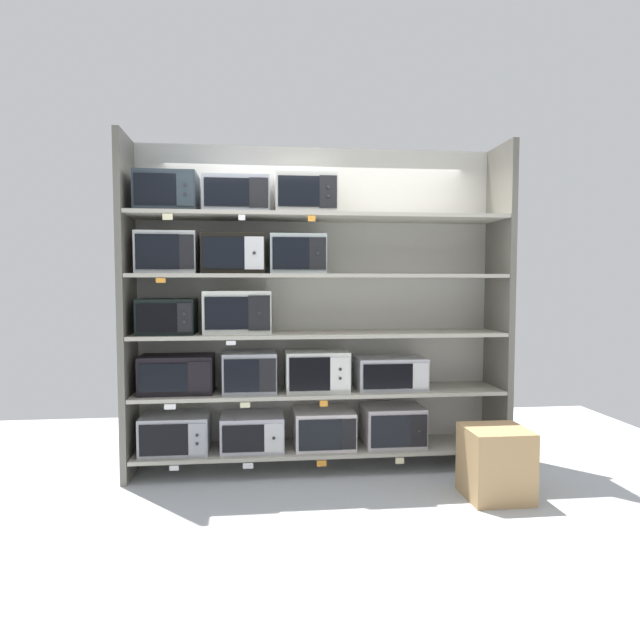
% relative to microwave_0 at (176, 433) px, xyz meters
% --- Properties ---
extents(ground, '(6.96, 6.00, 0.02)m').
position_rel_microwave_0_xyz_m(ground, '(1.16, -1.00, -0.34)').
color(ground, '#B2B7BC').
extents(back_panel, '(3.16, 0.04, 2.66)m').
position_rel_microwave_0_xyz_m(back_panel, '(1.16, 0.28, 1.00)').
color(back_panel, beige).
rests_on(back_panel, ground).
extents(upright_left, '(0.05, 0.51, 2.66)m').
position_rel_microwave_0_xyz_m(upright_left, '(-0.35, 0.00, 1.00)').
color(upright_left, '#68645B').
rests_on(upright_left, ground).
extents(upright_right, '(0.05, 0.51, 2.66)m').
position_rel_microwave_0_xyz_m(upright_right, '(2.67, 0.00, 1.00)').
color(upright_right, '#68645B').
rests_on(upright_right, ground).
extents(shelf_0, '(2.96, 0.51, 0.03)m').
position_rel_microwave_0_xyz_m(shelf_0, '(1.16, 0.00, -0.16)').
color(shelf_0, '#ADA899').
rests_on(shelf_0, ground).
extents(microwave_0, '(0.53, 0.42, 0.30)m').
position_rel_microwave_0_xyz_m(microwave_0, '(0.00, 0.00, 0.00)').
color(microwave_0, '#9EA1A7').
rests_on(microwave_0, shelf_0).
extents(microwave_1, '(0.50, 0.41, 0.28)m').
position_rel_microwave_0_xyz_m(microwave_1, '(0.61, 0.00, -0.01)').
color(microwave_1, '#B6B3C0').
rests_on(microwave_1, shelf_0).
extents(microwave_2, '(0.48, 0.41, 0.30)m').
position_rel_microwave_0_xyz_m(microwave_2, '(1.19, 0.00, 0.00)').
color(microwave_2, silver).
rests_on(microwave_2, shelf_0).
extents(microwave_3, '(0.49, 0.41, 0.32)m').
position_rel_microwave_0_xyz_m(microwave_3, '(1.76, 0.00, 0.01)').
color(microwave_3, '#BBB4B8').
rests_on(microwave_3, shelf_0).
extents(price_tag_0, '(0.07, 0.00, 0.04)m').
position_rel_microwave_0_xyz_m(price_tag_0, '(0.02, -0.25, -0.20)').
color(price_tag_0, white).
extents(price_tag_1, '(0.08, 0.00, 0.04)m').
position_rel_microwave_0_xyz_m(price_tag_1, '(0.57, -0.25, -0.21)').
color(price_tag_1, white).
extents(price_tag_2, '(0.08, 0.00, 0.05)m').
position_rel_microwave_0_xyz_m(price_tag_2, '(1.14, -0.25, -0.21)').
color(price_tag_2, orange).
extents(price_tag_3, '(0.07, 0.00, 0.05)m').
position_rel_microwave_0_xyz_m(price_tag_3, '(1.76, -0.25, -0.21)').
color(price_tag_3, beige).
extents(shelf_1, '(2.96, 0.51, 0.03)m').
position_rel_microwave_0_xyz_m(shelf_1, '(1.16, 0.00, 0.31)').
color(shelf_1, '#ADA899').
extents(microwave_4, '(0.57, 0.35, 0.30)m').
position_rel_microwave_0_xyz_m(microwave_4, '(0.02, 0.00, 0.47)').
color(microwave_4, black).
rests_on(microwave_4, shelf_1).
extents(microwave_5, '(0.42, 0.40, 0.32)m').
position_rel_microwave_0_xyz_m(microwave_5, '(0.59, 0.00, 0.48)').
color(microwave_5, '#9CA0A8').
rests_on(microwave_5, shelf_1).
extents(microwave_6, '(0.51, 0.39, 0.32)m').
position_rel_microwave_0_xyz_m(microwave_6, '(1.13, -0.00, 0.48)').
color(microwave_6, silver).
rests_on(microwave_6, shelf_1).
extents(microwave_7, '(0.56, 0.37, 0.26)m').
position_rel_microwave_0_xyz_m(microwave_7, '(1.74, 0.00, 0.45)').
color(microwave_7, '#B1B3BA').
rests_on(microwave_7, shelf_1).
extents(price_tag_4, '(0.08, 0.00, 0.04)m').
position_rel_microwave_0_xyz_m(price_tag_4, '(-0.00, -0.25, 0.27)').
color(price_tag_4, white).
extents(price_tag_5, '(0.08, 0.00, 0.04)m').
position_rel_microwave_0_xyz_m(price_tag_5, '(0.56, -0.25, 0.27)').
color(price_tag_5, beige).
extents(price_tag_6, '(0.06, 0.00, 0.05)m').
position_rel_microwave_0_xyz_m(price_tag_6, '(1.15, -0.25, 0.26)').
color(price_tag_6, orange).
extents(shelf_2, '(2.96, 0.51, 0.03)m').
position_rel_microwave_0_xyz_m(shelf_2, '(1.16, 0.00, 0.78)').
color(shelf_2, '#ADA899').
extents(microwave_8, '(0.43, 0.41, 0.28)m').
position_rel_microwave_0_xyz_m(microwave_8, '(-0.05, 0.00, 0.93)').
color(microwave_8, black).
rests_on(microwave_8, shelf_2).
extents(microwave_9, '(0.53, 0.37, 0.34)m').
position_rel_microwave_0_xyz_m(microwave_9, '(0.50, 0.00, 0.96)').
color(microwave_9, silver).
rests_on(microwave_9, shelf_2).
extents(price_tag_7, '(0.07, 0.00, 0.03)m').
position_rel_microwave_0_xyz_m(price_tag_7, '(0.45, -0.25, 0.74)').
color(price_tag_7, white).
extents(shelf_3, '(2.96, 0.51, 0.03)m').
position_rel_microwave_0_xyz_m(shelf_3, '(1.16, 0.00, 1.25)').
color(shelf_3, '#ADA899').
extents(microwave_10, '(0.46, 0.38, 0.32)m').
position_rel_microwave_0_xyz_m(microwave_10, '(-0.04, -0.00, 1.42)').
color(microwave_10, '#B9BDBD').
rests_on(microwave_10, shelf_3).
extents(microwave_11, '(0.48, 0.43, 0.31)m').
position_rel_microwave_0_xyz_m(microwave_11, '(0.47, 0.00, 1.42)').
color(microwave_11, black).
rests_on(microwave_11, shelf_3).
extents(microwave_12, '(0.44, 0.40, 0.31)m').
position_rel_microwave_0_xyz_m(microwave_12, '(0.97, 0.00, 1.42)').
color(microwave_12, '#B0BCBA').
rests_on(microwave_12, shelf_3).
extents(price_tag_8, '(0.07, 0.00, 0.03)m').
position_rel_microwave_0_xyz_m(price_tag_8, '(-0.05, -0.25, 1.21)').
color(price_tag_8, orange).
extents(shelf_4, '(2.96, 0.51, 0.03)m').
position_rel_microwave_0_xyz_m(shelf_4, '(1.16, 0.00, 1.72)').
color(shelf_4, '#ADA899').
extents(microwave_13, '(0.46, 0.40, 0.30)m').
position_rel_microwave_0_xyz_m(microwave_13, '(-0.03, 0.00, 1.88)').
color(microwave_13, '#28333A').
rests_on(microwave_13, shelf_4).
extents(microwave_14, '(0.51, 0.36, 0.28)m').
position_rel_microwave_0_xyz_m(microwave_14, '(0.50, 0.00, 1.87)').
color(microwave_14, '#999DA8').
rests_on(microwave_14, shelf_4).
extents(microwave_15, '(0.48, 0.42, 0.31)m').
position_rel_microwave_0_xyz_m(microwave_15, '(1.03, 0.00, 1.89)').
color(microwave_15, beige).
rests_on(microwave_15, shelf_4).
extents(price_tag_9, '(0.07, 0.00, 0.05)m').
position_rel_microwave_0_xyz_m(price_tag_9, '(0.00, -0.25, 1.67)').
color(price_tag_9, beige).
extents(price_tag_10, '(0.05, 0.00, 0.04)m').
position_rel_microwave_0_xyz_m(price_tag_10, '(0.54, -0.25, 1.68)').
color(price_tag_10, white).
extents(price_tag_11, '(0.06, 0.00, 0.04)m').
position_rel_microwave_0_xyz_m(price_tag_11, '(1.06, -0.25, 1.68)').
color(price_tag_11, orange).
extents(shipping_carton, '(0.43, 0.43, 0.50)m').
position_rel_microwave_0_xyz_m(shipping_carton, '(2.32, -0.76, -0.08)').
color(shipping_carton, tan).
rests_on(shipping_carton, ground).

